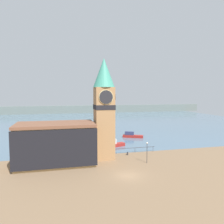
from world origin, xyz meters
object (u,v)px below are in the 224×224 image
clock_tower (104,106)px  boat_far (132,135)px  pier_building (56,144)px  mooring_bollard_near (127,153)px  boat_near (114,144)px  lamp_post (147,148)px

clock_tower → boat_far: clock_tower is taller
pier_building → boat_far: (21.38, 19.58, -3.17)m
clock_tower → pier_building: clock_tower is taller
clock_tower → pier_building: size_ratio=1.40×
clock_tower → mooring_bollard_near: (5.20, 1.05, -10.07)m
mooring_bollard_near → pier_building: bearing=-170.6°
boat_near → mooring_bollard_near: bearing=-101.7°
pier_building → mooring_bollard_near: pier_building is taller
boat_far → mooring_bollard_near: 18.49m
boat_near → boat_far: (7.91, 9.69, -0.08)m
boat_far → mooring_bollard_near: size_ratio=8.36×
mooring_bollard_near → boat_far: bearing=68.2°
boat_far → clock_tower: bearing=-97.4°
boat_near → lamp_post: lamp_post is taller
clock_tower → boat_far: bearing=56.5°
boat_far → lamp_post: (-4.97, -23.04, 2.13)m
boat_far → mooring_bollard_near: (-6.87, -17.17, -0.24)m
boat_near → mooring_bollard_near: (1.04, -7.48, -0.32)m
clock_tower → boat_near: size_ratio=3.71×
clock_tower → boat_far: size_ratio=3.33×
clock_tower → lamp_post: clock_tower is taller
lamp_post → pier_building: bearing=168.1°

